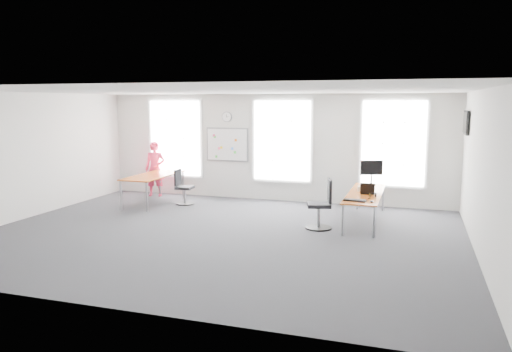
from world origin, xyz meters
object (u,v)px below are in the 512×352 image
(desk_left, at_px, (154,177))
(desk_right, at_px, (365,195))
(person, at_px, (155,169))
(keyboard, at_px, (355,200))
(headphones, at_px, (373,195))
(chair_right, at_px, (322,207))
(monitor, at_px, (372,170))
(chair_left, at_px, (183,189))

(desk_left, bearing_deg, desk_right, -4.26)
(desk_left, relative_size, person, 1.35)
(keyboard, height_order, headphones, headphones)
(desk_left, relative_size, keyboard, 4.59)
(chair_right, height_order, person, person)
(monitor, bearing_deg, desk_left, 169.53)
(desk_left, bearing_deg, chair_left, 11.91)
(chair_left, height_order, headphones, chair_left)
(keyboard, bearing_deg, desk_right, 93.28)
(monitor, bearing_deg, desk_right, -109.29)
(desk_right, bearing_deg, monitor, 88.89)
(desk_left, height_order, headphones, desk_left)
(desk_right, distance_m, desk_left, 5.77)
(desk_right, height_order, chair_right, chair_right)
(desk_right, xyz_separation_m, desk_left, (-5.75, 0.43, 0.08))
(chair_right, xyz_separation_m, chair_left, (-4.11, 1.51, -0.07))
(chair_left, bearing_deg, chair_right, -113.41)
(desk_left, xyz_separation_m, headphones, (5.95, -0.87, 0.00))
(keyboard, distance_m, monitor, 2.31)
(monitor, bearing_deg, headphones, -102.07)
(person, xyz_separation_m, keyboard, (6.16, -2.51, -0.11))
(chair_left, height_order, monitor, monitor)
(person, height_order, headphones, person)
(chair_left, height_order, keyboard, chair_left)
(desk_left, height_order, person, person)
(chair_right, height_order, keyboard, chair_right)
(person, xyz_separation_m, monitor, (6.29, -0.23, 0.26))
(chair_right, bearing_deg, desk_left, -120.59)
(headphones, height_order, monitor, monitor)
(keyboard, bearing_deg, chair_left, 170.34)
(person, distance_m, keyboard, 6.65)
(headphones, bearing_deg, desk_left, 164.09)
(desk_left, height_order, monitor, monitor)
(desk_left, xyz_separation_m, chair_right, (4.91, -1.34, -0.25))
(person, bearing_deg, keyboard, -36.05)
(desk_right, bearing_deg, chair_left, 173.13)
(chair_right, relative_size, person, 0.68)
(desk_right, height_order, chair_left, chair_left)
(person, distance_m, headphones, 6.74)
(chair_right, distance_m, person, 5.92)
(desk_right, relative_size, monitor, 4.57)
(keyboard, bearing_deg, headphones, 72.83)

